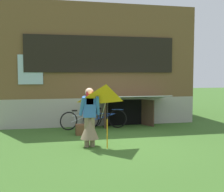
{
  "coord_description": "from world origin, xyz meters",
  "views": [
    {
      "loc": [
        -2.05,
        -8.25,
        2.09
      ],
      "look_at": [
        0.02,
        1.13,
        1.34
      ],
      "focal_mm": 46.5,
      "sensor_mm": 36.0,
      "label": 1
    }
  ],
  "objects_px": {
    "person": "(90,122)",
    "wooden_crate": "(82,129)",
    "bicycle_silver": "(80,120)",
    "bicycle_blue": "(105,118)",
    "kite": "(106,101)"
  },
  "relations": [
    {
      "from": "person",
      "to": "bicycle_blue",
      "type": "relative_size",
      "value": 1.05
    },
    {
      "from": "person",
      "to": "bicycle_blue",
      "type": "xyz_separation_m",
      "value": [
        0.99,
        2.79,
        -0.34
      ]
    },
    {
      "from": "bicycle_silver",
      "to": "wooden_crate",
      "type": "relative_size",
      "value": 3.47
    },
    {
      "from": "kite",
      "to": "bicycle_blue",
      "type": "relative_size",
      "value": 1.03
    },
    {
      "from": "bicycle_silver",
      "to": "wooden_crate",
      "type": "bearing_deg",
      "value": -109.95
    },
    {
      "from": "bicycle_silver",
      "to": "bicycle_blue",
      "type": "bearing_deg",
      "value": -12.02
    },
    {
      "from": "person",
      "to": "wooden_crate",
      "type": "height_order",
      "value": "person"
    },
    {
      "from": "bicycle_silver",
      "to": "wooden_crate",
      "type": "xyz_separation_m",
      "value": [
        -0.04,
        -1.0,
        -0.19
      ]
    },
    {
      "from": "person",
      "to": "kite",
      "type": "relative_size",
      "value": 1.01
    },
    {
      "from": "person",
      "to": "kite",
      "type": "xyz_separation_m",
      "value": [
        0.37,
        -0.59,
        0.64
      ]
    },
    {
      "from": "bicycle_blue",
      "to": "bicycle_silver",
      "type": "distance_m",
      "value": 0.96
    },
    {
      "from": "bicycle_blue",
      "to": "wooden_crate",
      "type": "distance_m",
      "value": 1.5
    },
    {
      "from": "kite",
      "to": "bicycle_blue",
      "type": "bearing_deg",
      "value": 79.63
    },
    {
      "from": "person",
      "to": "bicycle_silver",
      "type": "relative_size",
      "value": 1.08
    },
    {
      "from": "person",
      "to": "bicycle_silver",
      "type": "distance_m",
      "value": 2.72
    }
  ]
}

